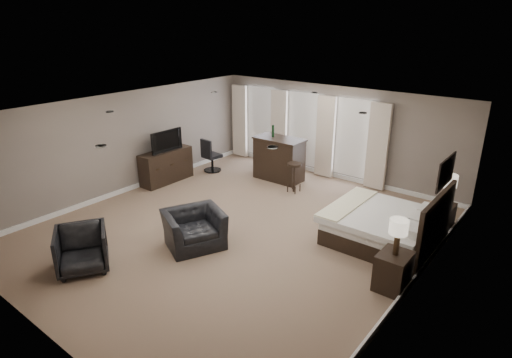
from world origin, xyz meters
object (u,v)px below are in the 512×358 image
Objects in this scene: bar_stool_left at (260,154)px; bar_stool_right at (294,178)px; nightstand_far at (443,216)px; bed at (380,211)px; bar_counter at (279,159)px; armchair_far at (82,248)px; desk_chair at (212,155)px; nightstand_near at (393,271)px; armchair_near at (194,223)px; lamp_far at (448,190)px; tv at (165,148)px; dresser at (166,166)px; lamp_near at (397,237)px.

bar_stool_left reaches higher than bar_stool_right.
bed is at bearing -121.54° from nightstand_far.
bar_stool_right is at bearing -31.17° from bar_counter.
desk_chair reaches higher than armchair_far.
bed is 4.02m from bar_counter.
desk_chair is at bearing 159.59° from nightstand_near.
nightstand_near is 0.65× the size of desk_chair.
armchair_near reaches higher than bar_stool_right.
nightstand_far is 7.45m from armchair_far.
bar_counter is 1.38× the size of desk_chair.
bar_stool_right is at bearing -174.98° from lamp_far.
armchair_near is (-3.70, -3.94, -0.39)m from lamp_far.
lamp_far is 7.17m from tv.
nightstand_far is (0.00, 2.90, -0.06)m from nightstand_near.
bed reaches higher than dresser.
armchair_near is (3.22, -2.05, 0.04)m from dresser.
armchair_far is (2.27, -3.93, -0.00)m from dresser.
bar_stool_left is 2.17m from bar_stool_right.
dresser is 2.89m from bar_stool_left.
bed is 2.98× the size of lamp_far.
bed is at bearing -22.84° from armchair_near.
lamp_far is 6.54m from desk_chair.
armchair_near is at bearing -78.39° from bar_counter.
desk_chair is at bearing 159.59° from lamp_near.
dresser is at bearing -164.72° from lamp_far.
armchair_far is 0.88× the size of desk_chair.
nightstand_far is 7.18m from dresser.
lamp_far is 7.46m from armchair_far.
dresser reaches higher than nightstand_far.
bar_counter is 1.76× the size of bar_stool_right.
dresser is at bearing -138.62° from bar_counter.
lamp_far is 0.49× the size of bar_counter.
dresser is 1.47m from desk_chair.
dresser reaches higher than bar_stool_right.
armchair_near is 3.62m from bar_stool_right.
bar_counter is at bearing -154.42° from desk_chair.
nightstand_near is 5.51m from bar_counter.
lamp_far reaches higher than dresser.
bar_stool_left is at bearing 172.97° from lamp_far.
tv is at bearing 171.70° from lamp_near.
bed is 1.32× the size of dresser.
armchair_far is (-4.65, -5.82, -0.43)m from lamp_far.
bar_stool_right is (-3.69, 2.58, 0.07)m from nightstand_near.
desk_chair is (-5.62, 0.97, -0.14)m from bed.
tv is at bearing -175.82° from bed.
lamp_near is at bearing -58.46° from bed.
bar_stool_left is (-5.61, 3.59, -0.56)m from lamp_near.
lamp_near reaches higher than bar_counter.
armchair_near is at bearing -164.24° from nightstand_near.
nightstand_near is at bearing -90.00° from lamp_far.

